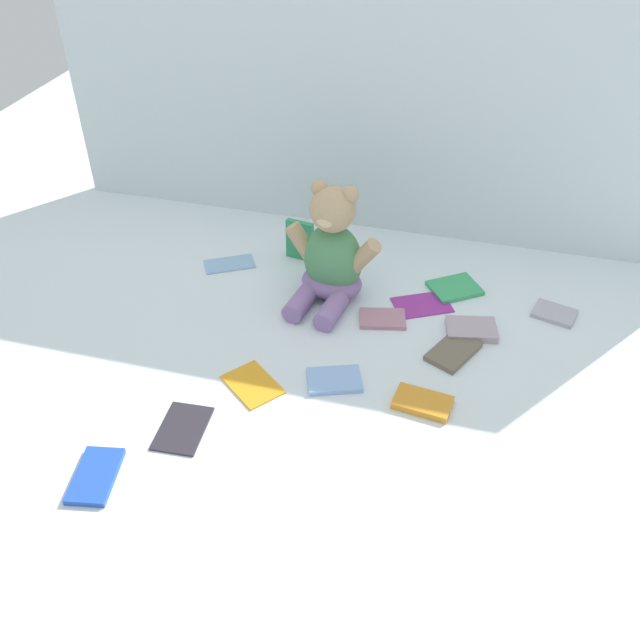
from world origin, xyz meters
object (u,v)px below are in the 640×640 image
at_px(book_case_10, 334,380).
at_px(book_case_11, 383,319).
at_px(book_case_9, 453,351).
at_px(teddy_bear, 331,257).
at_px(book_case_5, 95,476).
at_px(book_case_2, 300,240).
at_px(book_case_3, 422,304).
at_px(book_case_1, 253,384).
at_px(book_case_4, 423,403).
at_px(book_case_8, 229,263).
at_px(book_case_0, 455,288).
at_px(book_case_7, 471,329).
at_px(book_case_6, 183,427).
at_px(book_case_12, 554,313).

bearing_deg(book_case_10, book_case_11, -34.28).
distance_m(book_case_9, book_case_11, 0.19).
relative_size(teddy_bear, book_case_10, 2.61).
bearing_deg(teddy_bear, book_case_5, -103.74).
bearing_deg(teddy_bear, book_case_9, -16.23).
height_order(book_case_2, book_case_3, book_case_2).
height_order(book_case_1, book_case_4, book_case_4).
height_order(book_case_8, book_case_10, book_case_10).
bearing_deg(book_case_11, book_case_2, -141.84).
distance_m(book_case_2, book_case_3, 0.38).
relative_size(book_case_0, book_case_10, 1.04).
xyz_separation_m(teddy_bear, book_case_5, (-0.28, -0.68, -0.11)).
distance_m(book_case_4, book_case_8, 0.70).
bearing_deg(book_case_3, book_case_5, -64.53).
height_order(book_case_4, book_case_5, book_case_4).
height_order(book_case_0, book_case_9, book_case_9).
bearing_deg(book_case_5, book_case_7, -146.75).
bearing_deg(book_case_2, book_case_10, -56.54).
distance_m(book_case_8, book_case_10, 0.53).
bearing_deg(book_case_3, teddy_bear, -115.13).
distance_m(teddy_bear, book_case_2, 0.20).
bearing_deg(book_case_0, book_case_11, -76.89).
xyz_separation_m(book_case_6, book_case_8, (-0.12, 0.58, -0.00)).
distance_m(book_case_1, book_case_8, 0.48).
bearing_deg(book_case_1, book_case_5, 6.00).
distance_m(book_case_5, book_case_8, 0.74).
bearing_deg(book_case_5, book_case_6, -135.15).
bearing_deg(book_case_6, book_case_3, 49.18).
relative_size(book_case_9, book_case_10, 1.10).
relative_size(book_case_1, book_case_2, 1.15).
bearing_deg(book_case_4, book_case_10, -89.07).
bearing_deg(book_case_3, book_case_10, -51.99).
relative_size(book_case_1, book_case_5, 0.97).
distance_m(book_case_5, book_case_10, 0.52).
bearing_deg(book_case_0, book_case_3, -73.85).
bearing_deg(book_case_10, book_case_7, -67.59).
height_order(teddy_bear, book_case_4, teddy_bear).
xyz_separation_m(book_case_6, book_case_9, (0.50, 0.37, 0.00)).
height_order(book_case_0, book_case_11, same).
relative_size(book_case_6, book_case_10, 1.14).
height_order(book_case_6, book_case_12, same).
relative_size(book_case_1, book_case_10, 1.10).
xyz_separation_m(book_case_10, book_case_11, (0.06, 0.24, -0.00)).
bearing_deg(book_case_7, book_case_6, -60.95).
bearing_deg(book_case_3, book_case_2, -138.42).
distance_m(book_case_0, book_case_2, 0.43).
xyz_separation_m(book_case_5, book_case_12, (0.83, 0.73, -0.00)).
distance_m(book_case_10, book_case_12, 0.59).
bearing_deg(book_case_1, book_case_7, 163.34).
distance_m(book_case_1, book_case_9, 0.46).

